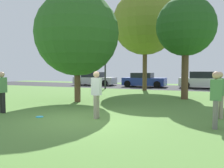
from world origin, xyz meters
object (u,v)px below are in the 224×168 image
(frisbee_disc, at_px, (40,117))
(person_walking, at_px, (2,90))
(person_thrower, at_px, (96,92))
(person_bystander, at_px, (219,93))
(parked_car_white, at_px, (205,81))
(birch_tree_lone, at_px, (145,22))
(street_lamp_post, at_px, (105,63))
(oak_tree_right, at_px, (77,34))
(person_catcher, at_px, (216,97))
(parked_car_silver, at_px, (94,79))
(maple_tree_far, at_px, (186,27))
(parked_car_blue, at_px, (144,80))

(frisbee_disc, bearing_deg, person_walking, 175.78)
(person_thrower, relative_size, person_bystander, 1.01)
(person_walking, height_order, parked_car_white, person_walking)
(birch_tree_lone, height_order, street_lamp_post, birch_tree_lone)
(person_bystander, distance_m, frisbee_disc, 6.52)
(person_walking, bearing_deg, person_bystander, -62.92)
(oak_tree_right, bearing_deg, person_catcher, -27.92)
(person_thrower, height_order, frisbee_disc, person_thrower)
(oak_tree_right, distance_m, person_catcher, 8.11)
(person_bystander, distance_m, parked_car_white, 14.35)
(person_catcher, bearing_deg, parked_car_silver, -53.06)
(person_bystander, xyz_separation_m, frisbee_disc, (-6.07, -2.21, -0.91))
(oak_tree_right, relative_size, maple_tree_far, 0.99)
(oak_tree_right, relative_size, person_bystander, 3.52)
(person_bystander, relative_size, parked_car_blue, 0.40)
(parked_car_silver, bearing_deg, maple_tree_far, -41.07)
(person_thrower, bearing_deg, parked_car_blue, 98.81)
(parked_car_blue, xyz_separation_m, street_lamp_post, (-2.52, -3.79, 1.60))
(birch_tree_lone, height_order, frisbee_disc, birch_tree_lone)
(birch_tree_lone, distance_m, person_bystander, 12.26)
(oak_tree_right, height_order, person_walking, oak_tree_right)
(parked_car_white, bearing_deg, parked_car_silver, 179.98)
(parked_car_silver, bearing_deg, oak_tree_right, -67.50)
(parked_car_white, bearing_deg, street_lamp_post, -153.13)
(maple_tree_far, relative_size, person_thrower, 3.53)
(person_walking, height_order, frisbee_disc, person_walking)
(person_bystander, xyz_separation_m, person_walking, (-8.00, -2.06, -0.01))
(person_bystander, bearing_deg, street_lamp_post, 23.68)
(maple_tree_far, height_order, parked_car_blue, maple_tree_far)
(person_walking, relative_size, parked_car_silver, 0.36)
(person_bystander, height_order, parked_car_blue, person_bystander)
(oak_tree_right, xyz_separation_m, person_bystander, (6.91, -1.96, -2.71))
(person_walking, height_order, parked_car_blue, person_walking)
(parked_car_blue, bearing_deg, street_lamp_post, -123.67)
(maple_tree_far, xyz_separation_m, parked_car_white, (0.91, 9.02, -3.49))
(person_thrower, bearing_deg, person_catcher, 0.00)
(street_lamp_post, bearing_deg, frisbee_disc, -77.08)
(maple_tree_far, xyz_separation_m, street_lamp_post, (-7.23, 4.89, -1.94))
(person_bystander, bearing_deg, frisbee_disc, 92.53)
(person_catcher, xyz_separation_m, parked_car_white, (-0.62, 15.95, -0.24))
(parked_car_silver, bearing_deg, parked_car_white, -0.02)
(oak_tree_right, distance_m, maple_tree_far, 6.23)
(person_catcher, bearing_deg, birch_tree_lone, -65.94)
(oak_tree_right, distance_m, parked_car_white, 14.12)
(person_walking, xyz_separation_m, parked_car_silver, (-4.03, 16.40, -0.26))
(person_catcher, bearing_deg, person_walking, 3.48)
(maple_tree_far, bearing_deg, birch_tree_lone, 127.36)
(parked_car_white, bearing_deg, person_bystander, -86.94)
(birch_tree_lone, height_order, person_walking, birch_tree_lone)
(maple_tree_far, height_order, frisbee_disc, maple_tree_far)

